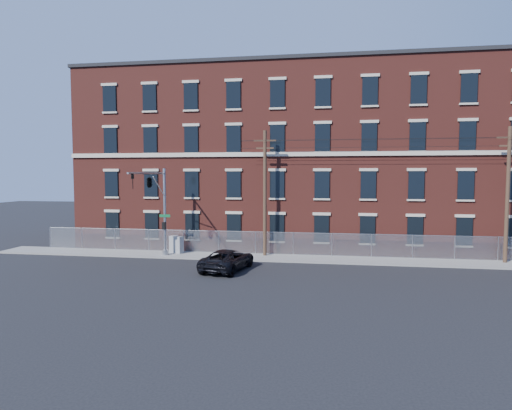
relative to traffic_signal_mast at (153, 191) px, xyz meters
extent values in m
plane|color=black|center=(6.00, -2.18, -5.39)|extent=(140.00, 140.00, 0.00)
cube|color=gray|center=(18.00, 2.82, -5.33)|extent=(65.00, 3.00, 0.12)
cube|color=maroon|center=(18.00, 11.82, 2.61)|extent=(55.00, 14.00, 16.00)
cube|color=black|center=(18.00, 11.82, 10.76)|extent=(55.30, 14.30, 0.30)
cube|color=#BFB49F|center=(18.00, 4.74, 2.91)|extent=(55.00, 0.18, 0.35)
cube|color=black|center=(-5.83, 4.76, -3.19)|extent=(1.20, 0.10, 2.20)
cube|color=black|center=(-5.83, 4.76, 0.41)|extent=(1.20, 0.10, 2.20)
cube|color=black|center=(-5.83, 4.76, 4.21)|extent=(1.20, 0.10, 2.20)
cube|color=black|center=(-5.83, 4.76, 7.81)|extent=(1.20, 0.10, 2.20)
cube|color=black|center=(-2.17, 4.76, -3.19)|extent=(1.20, 0.10, 2.20)
cube|color=black|center=(-2.17, 4.76, 0.41)|extent=(1.20, 0.10, 2.20)
cube|color=black|center=(-2.17, 4.76, 4.21)|extent=(1.20, 0.10, 2.20)
cube|color=black|center=(-2.17, 4.76, 7.81)|extent=(1.20, 0.10, 2.20)
cube|color=black|center=(1.50, 4.76, -3.19)|extent=(1.20, 0.10, 2.20)
cube|color=black|center=(1.50, 4.76, 0.41)|extent=(1.20, 0.10, 2.20)
cube|color=black|center=(1.50, 4.76, 4.21)|extent=(1.20, 0.10, 2.20)
cube|color=black|center=(1.50, 4.76, 7.81)|extent=(1.20, 0.10, 2.20)
cube|color=black|center=(5.17, 4.76, -3.19)|extent=(1.20, 0.10, 2.20)
cube|color=black|center=(5.17, 4.76, 0.41)|extent=(1.20, 0.10, 2.20)
cube|color=black|center=(5.17, 4.76, 4.21)|extent=(1.20, 0.10, 2.20)
cube|color=black|center=(5.17, 4.76, 7.81)|extent=(1.20, 0.10, 2.20)
cube|color=black|center=(8.83, 4.76, -3.19)|extent=(1.20, 0.10, 2.20)
cube|color=black|center=(8.83, 4.76, 0.41)|extent=(1.20, 0.10, 2.20)
cube|color=black|center=(8.83, 4.76, 4.21)|extent=(1.20, 0.10, 2.20)
cube|color=black|center=(8.83, 4.76, 7.81)|extent=(1.20, 0.10, 2.20)
cube|color=black|center=(12.50, 4.76, -3.19)|extent=(1.20, 0.10, 2.20)
cube|color=black|center=(12.50, 4.76, 0.41)|extent=(1.20, 0.10, 2.20)
cube|color=black|center=(12.50, 4.76, 4.21)|extent=(1.20, 0.10, 2.20)
cube|color=black|center=(12.50, 4.76, 7.81)|extent=(1.20, 0.10, 2.20)
cube|color=black|center=(16.17, 4.76, -3.19)|extent=(1.20, 0.10, 2.20)
cube|color=black|center=(16.17, 4.76, 0.41)|extent=(1.20, 0.10, 2.20)
cube|color=black|center=(16.17, 4.76, 4.21)|extent=(1.20, 0.10, 2.20)
cube|color=black|center=(16.17, 4.76, 7.81)|extent=(1.20, 0.10, 2.20)
cube|color=black|center=(19.83, 4.76, -3.19)|extent=(1.20, 0.10, 2.20)
cube|color=black|center=(19.83, 4.76, 0.41)|extent=(1.20, 0.10, 2.20)
cube|color=black|center=(19.83, 4.76, 4.21)|extent=(1.20, 0.10, 2.20)
cube|color=black|center=(19.83, 4.76, 7.81)|extent=(1.20, 0.10, 2.20)
cube|color=black|center=(23.50, 4.76, -3.19)|extent=(1.20, 0.10, 2.20)
cube|color=black|center=(23.50, 4.76, 0.41)|extent=(1.20, 0.10, 2.20)
cube|color=black|center=(23.50, 4.76, 4.21)|extent=(1.20, 0.10, 2.20)
cube|color=black|center=(23.50, 4.76, 7.81)|extent=(1.20, 0.10, 2.20)
cube|color=#A5A8AD|center=(18.00, 4.12, -4.37)|extent=(59.00, 0.02, 1.80)
cylinder|color=#9EA0A5|center=(18.00, 4.12, -3.47)|extent=(59.00, 0.04, 0.04)
cylinder|color=#9EA0A5|center=(-11.50, 4.12, -4.37)|extent=(0.06, 0.06, 1.85)
cylinder|color=#9EA0A5|center=(-8.39, 4.12, -4.37)|extent=(0.06, 0.06, 1.85)
cylinder|color=#9EA0A5|center=(-5.29, 4.12, -4.37)|extent=(0.06, 0.06, 1.85)
cylinder|color=#9EA0A5|center=(-2.18, 4.12, -4.37)|extent=(0.06, 0.06, 1.85)
cylinder|color=#9EA0A5|center=(0.92, 4.12, -4.37)|extent=(0.06, 0.06, 1.85)
cylinder|color=#9EA0A5|center=(4.03, 4.12, -4.37)|extent=(0.06, 0.06, 1.85)
cylinder|color=#9EA0A5|center=(7.13, 4.12, -4.37)|extent=(0.06, 0.06, 1.85)
cylinder|color=#9EA0A5|center=(10.24, 4.12, -4.37)|extent=(0.06, 0.06, 1.85)
cylinder|color=#9EA0A5|center=(13.34, 4.12, -4.37)|extent=(0.06, 0.06, 1.85)
cylinder|color=#9EA0A5|center=(16.45, 4.12, -4.37)|extent=(0.06, 0.06, 1.85)
cylinder|color=#9EA0A5|center=(19.55, 4.12, -4.37)|extent=(0.06, 0.06, 1.85)
cylinder|color=#9EA0A5|center=(22.66, 4.12, -4.37)|extent=(0.06, 0.06, 1.85)
cylinder|color=#9EA0A5|center=(25.76, 4.12, -4.37)|extent=(0.06, 0.06, 1.85)
cylinder|color=#9EA0A5|center=(0.00, 2.32, -1.77)|extent=(0.22, 0.22, 7.00)
cylinder|color=#9EA0A5|center=(0.00, 2.32, -5.07)|extent=(0.50, 0.50, 0.40)
cylinder|color=#9EA0A5|center=(0.00, -0.93, 1.33)|extent=(0.14, 6.50, 0.14)
cylinder|color=#9EA0A5|center=(0.00, 1.12, 0.33)|extent=(0.08, 2.18, 1.56)
cube|color=#0C592D|center=(0.05, 2.17, -2.07)|extent=(0.90, 0.03, 0.22)
cube|color=black|center=(0.00, 2.07, -2.87)|extent=(0.25, 0.25, 0.60)
imported|color=black|center=(0.00, -3.48, 0.78)|extent=(0.16, 0.20, 1.00)
imported|color=black|center=(0.00, -0.68, 0.78)|extent=(0.53, 2.48, 1.00)
cylinder|color=#4C3626|center=(8.00, 3.42, -0.27)|extent=(0.28, 0.28, 10.00)
cube|color=#4C3626|center=(8.00, 3.42, 3.93)|extent=(1.80, 0.12, 0.12)
cube|color=#4C3626|center=(8.00, 3.42, 3.33)|extent=(1.40, 0.12, 0.12)
cylinder|color=#4C3626|center=(26.00, 3.42, -0.27)|extent=(0.28, 0.28, 10.00)
cube|color=#4C3626|center=(26.00, 3.42, 3.93)|extent=(1.80, 0.12, 0.12)
cube|color=#4C3626|center=(26.00, 3.42, 3.33)|extent=(1.40, 0.12, 0.12)
cylinder|color=black|center=(26.00, 3.12, 3.93)|extent=(40.00, 0.02, 0.02)
cylinder|color=black|center=(26.00, 3.72, 3.93)|extent=(40.00, 0.02, 0.02)
cylinder|color=black|center=(26.00, 3.42, 3.33)|extent=(40.00, 0.02, 0.02)
imported|color=black|center=(6.12, -1.82, -4.66)|extent=(3.37, 5.60, 1.46)
cube|color=#919497|center=(0.59, 3.32, -4.56)|extent=(1.25, 0.92, 1.41)
camera|label=1|loc=(12.74, -30.68, 1.21)|focal=30.23mm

